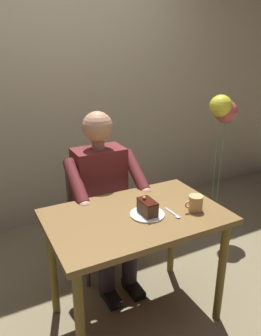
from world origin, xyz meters
TOP-DOWN VIEW (x-y plane):
  - ground_plane at (0.00, 0.00)m, footprint 14.00×14.00m
  - cafe_rear_panel at (0.00, -1.56)m, footprint 6.40×0.12m
  - dining_table at (0.00, 0.00)m, footprint 1.03×0.66m
  - chair at (0.00, -0.66)m, footprint 0.42×0.42m
  - seated_person at (0.00, -0.49)m, footprint 0.53×0.58m
  - dessert_plate at (-0.05, 0.04)m, footprint 0.20×0.20m
  - cake_slice at (-0.05, 0.04)m, footprint 0.07×0.13m
  - coffee_cup at (-0.33, 0.12)m, footprint 0.12×0.08m
  - dessert_spoon at (-0.19, 0.11)m, footprint 0.03×0.14m
  - balloon_display at (-1.20, -0.65)m, footprint 0.26×0.20m

SIDE VIEW (x-z plane):
  - ground_plane at x=0.00m, z-range 0.00..0.00m
  - chair at x=0.00m, z-range 0.04..0.92m
  - dining_table at x=0.00m, z-range 0.27..1.02m
  - seated_person at x=0.00m, z-range 0.02..1.28m
  - dessert_spoon at x=-0.19m, z-range 0.75..0.76m
  - dessert_plate at x=-0.05m, z-range 0.75..0.76m
  - coffee_cup at x=-0.33m, z-range 0.75..0.85m
  - cake_slice at x=-0.05m, z-range 0.75..0.85m
  - balloon_display at x=-1.20m, z-range 0.34..1.62m
  - cafe_rear_panel at x=0.00m, z-range 0.00..3.00m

